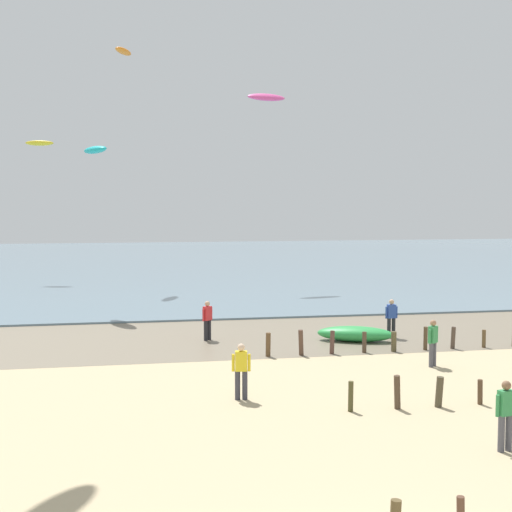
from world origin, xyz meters
TOP-DOWN VIEW (x-y plane):
  - wet_sand_strip at (0.00, 21.10)m, footprint 120.00×8.94m
  - sea at (0.00, 60.57)m, footprint 160.00×70.00m
  - groyne_far at (6.08, 17.04)m, footprint 11.85×0.30m
  - person_nearest_camera at (6.13, 14.35)m, footprint 0.47×0.39m
  - person_mid_beach at (4.13, 5.96)m, footprint 0.56×0.28m
  - person_by_waterline at (-1.37, 11.40)m, footprint 0.56×0.27m
  - person_left_flank at (6.64, 19.70)m, footprint 0.57×0.24m
  - person_right_flank at (-1.37, 20.61)m, footprint 0.46×0.40m
  - grounded_kite at (4.84, 19.25)m, footprint 3.46×2.30m
  - kite_aloft_2 at (-11.26, 46.13)m, footprint 2.26×1.19m
  - kite_aloft_3 at (-4.89, 41.83)m, footprint 1.55×2.47m
  - kite_aloft_4 at (-6.38, 29.44)m, footprint 1.79×2.59m
  - kite_aloft_6 at (4.85, 39.05)m, footprint 2.90×1.45m

SIDE VIEW (x-z plane):
  - wet_sand_strip at x=0.00m, z-range 0.00..0.01m
  - sea at x=0.00m, z-range 0.00..0.10m
  - grounded_kite at x=4.84m, z-range 0.00..0.65m
  - groyne_far at x=6.08m, z-range -0.07..0.94m
  - person_nearest_camera at x=6.13m, z-range 0.06..1.77m
  - person_mid_beach at x=4.13m, z-range 0.06..1.77m
  - person_by_waterline at x=-1.37m, z-range 0.06..1.77m
  - person_left_flank at x=6.64m, z-range 0.06..1.77m
  - person_right_flank at x=-1.37m, z-range 0.06..1.77m
  - kite_aloft_4 at x=-6.38m, z-range 8.52..9.01m
  - kite_aloft_2 at x=-11.26m, z-range 10.20..10.72m
  - kite_aloft_6 at x=4.85m, z-range 12.88..13.66m
  - kite_aloft_3 at x=-4.89m, z-range 16.41..16.83m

